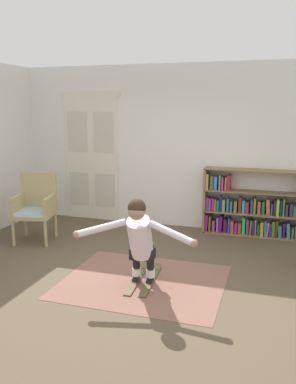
% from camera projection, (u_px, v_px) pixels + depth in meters
% --- Properties ---
extents(ground_plane, '(7.20, 7.20, 0.00)m').
position_uv_depth(ground_plane, '(128.00, 280.00, 5.13)').
color(ground_plane, brown).
extents(back_wall, '(6.00, 0.10, 2.90)m').
position_uv_depth(back_wall, '(178.00, 147.00, 7.26)').
color(back_wall, silver).
rests_on(back_wall, ground).
extents(double_door, '(1.22, 0.05, 2.45)m').
position_uv_depth(double_door, '(91.00, 156.00, 7.75)').
color(double_door, silver).
rests_on(double_door, ground).
extents(rug, '(2.00, 1.66, 0.01)m').
position_uv_depth(rug, '(143.00, 281.00, 5.09)').
color(rug, '#825849').
rests_on(rug, ground).
extents(bookshelf, '(1.64, 0.30, 1.14)m').
position_uv_depth(bookshelf, '(248.00, 209.00, 6.88)').
color(bookshelf, olive).
rests_on(bookshelf, ground).
extents(wicker_chair, '(0.72, 0.72, 1.10)m').
position_uv_depth(wicker_chair, '(36.00, 205.00, 6.61)').
color(wicker_chair, tan).
rests_on(wicker_chair, ground).
extents(skis_pair, '(0.34, 0.93, 0.07)m').
position_uv_depth(skis_pair, '(144.00, 279.00, 5.12)').
color(skis_pair, brown).
rests_on(skis_pair, rug).
extents(person_skier, '(1.45, 0.66, 1.07)m').
position_uv_depth(person_skier, '(140.00, 236.00, 4.79)').
color(person_skier, white).
rests_on(person_skier, skis_pair).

